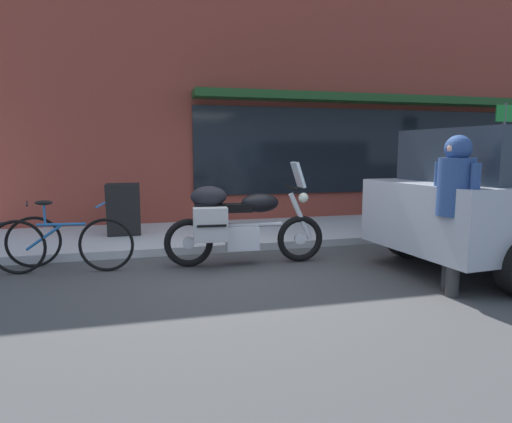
% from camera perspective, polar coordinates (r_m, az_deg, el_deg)
% --- Properties ---
extents(ground_plane, '(80.00, 80.00, 0.00)m').
position_cam_1_polar(ground_plane, '(5.69, -2.11, -8.04)').
color(ground_plane, '#3C3C3C').
extents(touring_motorcycle, '(2.21, 0.62, 1.41)m').
position_cam_1_polar(touring_motorcycle, '(6.00, -2.50, -1.26)').
color(touring_motorcycle, black).
rests_on(touring_motorcycle, ground_plane).
extents(parked_bicycle, '(1.77, 0.48, 0.94)m').
position_cam_1_polar(parked_bicycle, '(6.17, -23.72, -3.81)').
color(parked_bicycle, black).
rests_on(parked_bicycle, ground_plane).
extents(pedestrian_walking, '(0.45, 0.55, 1.72)m').
position_cam_1_polar(pedestrian_walking, '(5.17, 24.27, 1.88)').
color(pedestrian_walking, '#2C2C2C').
rests_on(pedestrian_walking, ground_plane).
extents(sandwich_board_sign, '(0.55, 0.41, 0.89)m').
position_cam_1_polar(sandwich_board_sign, '(7.77, -16.70, 0.21)').
color(sandwich_board_sign, black).
rests_on(sandwich_board_sign, sidewalk_curb).
extents(parking_sign_pole, '(0.44, 0.07, 2.36)m').
position_cam_1_polar(parking_sign_pole, '(10.12, 29.09, 6.67)').
color(parking_sign_pole, '#59595B').
rests_on(parking_sign_pole, sidewalk_curb).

